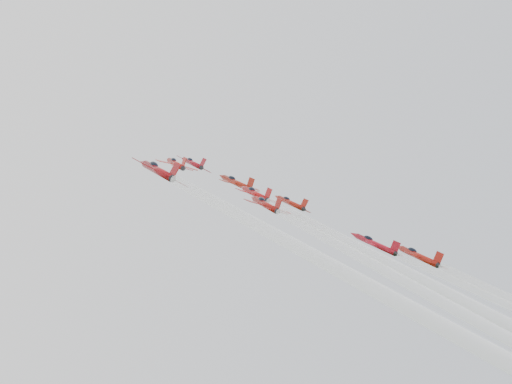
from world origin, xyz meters
TOP-DOWN VIEW (x-y plane):
  - jet_lead at (-0.54, 26.30)m, footprint 9.46×11.61m
  - jet_row2_left at (-14.45, 8.76)m, footprint 8.82×10.82m
  - jet_row2_center at (2.75, 12.97)m, footprint 10.09×12.38m
  - jet_row2_right at (14.50, 9.33)m, footprint 9.14×11.22m
  - jet_center at (-0.41, -35.91)m, footprint 9.71×85.17m
  - jet_rear_farleft at (-29.97, -52.42)m, footprint 9.80×85.99m
  - jet_rear_left at (-8.16, -46.09)m, footprint 8.84×77.55m

SIDE VIEW (x-z plane):
  - jet_rear_farleft at x=-29.97m, z-range 87.57..152.94m
  - jet_rear_left at x=-8.16m, z-range 95.56..154.51m
  - jet_center at x=-0.41m, z-range 100.35..165.09m
  - jet_row2_left at x=-14.45m, z-range 162.35..170.68m
  - jet_row2_right at x=14.50m, z-range 162.64..171.27m
  - jet_row2_center at x=2.75m, z-range 164.95..174.48m
  - jet_lead at x=-0.54m, z-range 175.30..184.24m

